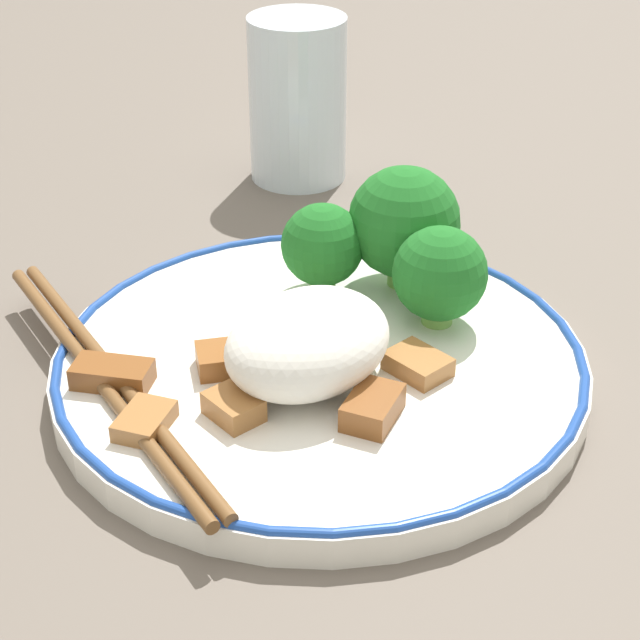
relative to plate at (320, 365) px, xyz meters
The scene contains 15 objects.
ground_plane 0.01m from the plate, ahead, with size 3.00×3.00×0.00m, color #665B51.
plate is the anchor object (origin of this frame).
rice_mound 0.04m from the plate, 28.69° to the left, with size 0.09×0.07×0.04m.
broccoli_back_left 0.08m from the plate, 160.07° to the left, with size 0.05×0.05×0.05m.
broccoli_back_center 0.09m from the plate, 169.24° to the right, with size 0.06×0.06×0.07m.
broccoli_back_right 0.07m from the plate, 138.48° to the right, with size 0.04×0.04×0.05m.
meat_near_front 0.06m from the plate, 66.89° to the left, with size 0.04×0.03×0.01m.
meat_near_left 0.10m from the plate, ahead, with size 0.03×0.03×0.01m.
meat_near_right 0.04m from the plate, 32.17° to the right, with size 0.04×0.04×0.01m.
meat_near_back 0.01m from the plate, 103.06° to the right, with size 0.04×0.05×0.01m.
meat_on_rice_edge 0.06m from the plate, ahead, with size 0.02×0.03×0.01m.
meat_mid_left 0.10m from the plate, 32.93° to the right, with size 0.04×0.04×0.01m.
meat_mid_right 0.05m from the plate, 114.66° to the left, with size 0.02×0.03×0.01m.
chopsticks 0.10m from the plate, 33.70° to the right, with size 0.08×0.23×0.01m.
drinking_glass 0.26m from the plate, 133.88° to the right, with size 0.07×0.07×0.11m.
Camera 1 is at (0.32, 0.30, 0.30)m, focal length 60.00 mm.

